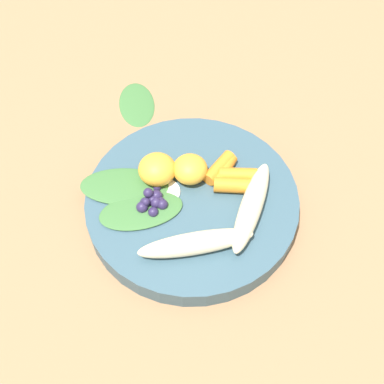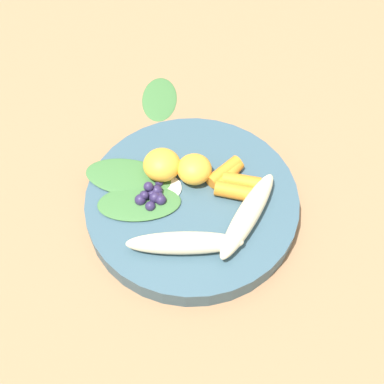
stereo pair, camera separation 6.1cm
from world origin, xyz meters
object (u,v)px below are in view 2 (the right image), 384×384
object	(u,v)px
banana_peeled_left	(248,215)
orange_segment_near	(162,165)
kale_leaf_stray	(159,98)
banana_peeled_right	(185,243)
bowl	(192,203)

from	to	relation	value
banana_peeled_left	orange_segment_near	size ratio (longest dim) A/B	2.84
kale_leaf_stray	orange_segment_near	bearing A→B (deg)	-175.72
banana_peeled_right	orange_segment_near	bearing A→B (deg)	104.22
kale_leaf_stray	bowl	bearing A→B (deg)	-165.86
banana_peeled_right	orange_segment_near	world-z (taller)	orange_segment_near
bowl	kale_leaf_stray	distance (m)	0.21
bowl	banana_peeled_right	bearing A→B (deg)	-37.06
bowl	kale_leaf_stray	size ratio (longest dim) A/B	2.86
banana_peeled_left	kale_leaf_stray	size ratio (longest dim) A/B	1.44
bowl	banana_peeled_left	bearing A→B (deg)	31.41
banana_peeled_left	kale_leaf_stray	xyz separation A→B (m)	(-0.26, 0.02, -0.04)
bowl	banana_peeled_left	size ratio (longest dim) A/B	1.98
banana_peeled_left	banana_peeled_right	xyz separation A→B (m)	(-0.01, -0.08, 0.00)
banana_peeled_right	kale_leaf_stray	size ratio (longest dim) A/B	1.44
orange_segment_near	kale_leaf_stray	world-z (taller)	orange_segment_near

